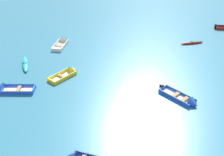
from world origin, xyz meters
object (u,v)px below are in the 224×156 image
(rowboat_blue_back_row_left, at_px, (186,100))
(rowboat_blue_outer_left, at_px, (6,89))
(kayak_maroon_center, at_px, (192,43))
(rowboat_white_near_camera, at_px, (63,42))
(kayak_turquoise_far_right, at_px, (25,64))
(rowboat_yellow_back_row_right, at_px, (69,73))

(rowboat_blue_back_row_left, bearing_deg, rowboat_blue_outer_left, 168.67)
(kayak_maroon_center, xyz_separation_m, rowboat_white_near_camera, (-16.54, 1.60, 0.04))
(kayak_maroon_center, relative_size, kayak_turquoise_far_right, 0.85)
(rowboat_blue_outer_left, bearing_deg, rowboat_white_near_camera, 66.17)
(kayak_maroon_center, height_order, rowboat_blue_back_row_left, rowboat_blue_back_row_left)
(rowboat_white_near_camera, bearing_deg, rowboat_yellow_back_row_right, -81.97)
(rowboat_blue_back_row_left, height_order, rowboat_yellow_back_row_right, rowboat_yellow_back_row_right)
(rowboat_white_near_camera, xyz_separation_m, rowboat_blue_outer_left, (-4.66, -10.54, -0.01))
(rowboat_yellow_back_row_right, relative_size, rowboat_white_near_camera, 0.83)
(rowboat_blue_back_row_left, distance_m, rowboat_blue_outer_left, 16.71)
(rowboat_yellow_back_row_right, height_order, kayak_turquoise_far_right, rowboat_yellow_back_row_right)
(kayak_maroon_center, xyz_separation_m, rowboat_blue_back_row_left, (-4.81, -12.23, 0.03))
(rowboat_yellow_back_row_right, bearing_deg, kayak_turquoise_far_right, 154.32)
(kayak_maroon_center, distance_m, rowboat_blue_back_row_left, 13.14)
(rowboat_white_near_camera, distance_m, kayak_turquoise_far_right, 6.74)
(rowboat_blue_back_row_left, distance_m, rowboat_yellow_back_row_right, 12.14)
(rowboat_blue_back_row_left, bearing_deg, rowboat_white_near_camera, 130.31)
(kayak_turquoise_far_right, bearing_deg, rowboat_blue_outer_left, -100.18)
(kayak_maroon_center, bearing_deg, rowboat_blue_outer_left, -157.12)
(rowboat_white_near_camera, xyz_separation_m, kayak_turquoise_far_right, (-3.77, -5.58, -0.02))
(rowboat_yellow_back_row_right, distance_m, rowboat_blue_outer_left, 6.34)
(rowboat_yellow_back_row_right, relative_size, rowboat_blue_outer_left, 0.82)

